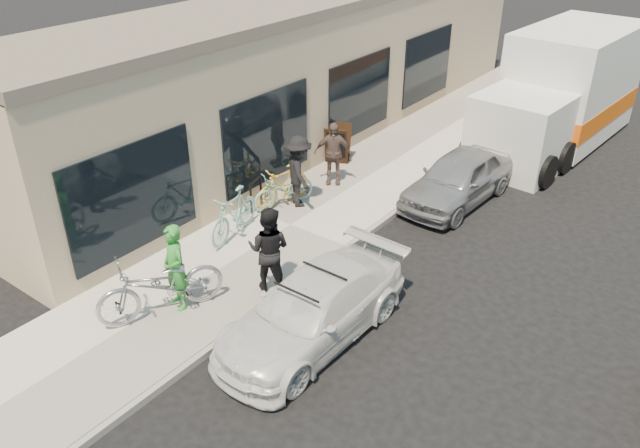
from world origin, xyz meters
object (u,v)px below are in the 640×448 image
Objects in this scene: bike_rack at (256,191)px; cruiser_bike_a at (234,214)px; tandem_bike at (161,286)px; woman_rider at (175,268)px; cruiser_bike_c at (283,185)px; bystander_b at (333,153)px; sedan_silver at (458,178)px; man_standing at (269,249)px; sedan_white at (313,309)px; cruiser_bike_b at (284,190)px; sandwich_board at (338,144)px; moving_truck at (562,95)px; bystander_a at (299,171)px.

cruiser_bike_a is (0.46, -1.22, 0.07)m from bike_rack.
woman_rider is at bearing 108.69° from tandem_bike.
bystander_b reaches higher than cruiser_bike_c.
sedan_silver is at bearing 89.61° from woman_rider.
sedan_silver is at bearing -123.64° from man_standing.
sedan_white reaches higher than cruiser_bike_b.
sandwich_board reaches higher than bike_rack.
tandem_bike is at bearing -71.14° from bike_rack.
moving_truck is at bearing 87.15° from sedan_silver.
woman_rider is 1.74m from man_standing.
bike_rack is at bearing 126.72° from woman_rider.
tandem_bike is 1.45× the size of cruiser_bike_c.
sandwich_board is 0.64× the size of cruiser_bike_b.
bike_rack is 0.48× the size of cruiser_bike_c.
moving_truck is 9.12m from cruiser_bike_c.
sedan_silver is 2.32× the size of cruiser_bike_c.
tandem_bike is 2.06m from man_standing.
bike_rack is at bearing 99.07° from cruiser_bike_a.
moving_truck reaches higher than cruiser_bike_a.
moving_truck reaches higher than sedan_silver.
bystander_a is 1.47m from bystander_b.
tandem_bike is at bearing -67.34° from cruiser_bike_c.
man_standing reaches higher than woman_rider.
bike_rack is 0.45× the size of man_standing.
moving_truck is 4.22× the size of bystander_b.
cruiser_bike_b is at bearing 79.69° from cruiser_bike_a.
man_standing is (2.45, -5.66, 0.33)m from sandwich_board.
sedan_white is at bearing -36.55° from cruiser_bike_a.
bystander_b reaches higher than tandem_bike.
bystander_a is (-3.44, -8.08, -0.44)m from moving_truck.
tandem_bike is 4.66m from cruiser_bike_b.
moving_truck is 4.32× the size of cruiser_bike_c.
sedan_white is 4.87m from cruiser_bike_c.
cruiser_bike_a is 1.12× the size of cruiser_bike_c.
sedan_white is at bearing -34.34° from cruiser_bike_c.
cruiser_bike_c is (-2.06, 2.87, -0.38)m from man_standing.
tandem_bike is (-2.73, -12.91, -0.71)m from moving_truck.
cruiser_bike_b is (-0.99, 4.22, -0.41)m from woman_rider.
sedan_silver is at bearing -9.75° from bystander_b.
cruiser_bike_b is (0.42, 0.53, -0.04)m from bike_rack.
sedan_white is 3.70m from cruiser_bike_a.
woman_rider reaches higher than sedan_silver.
man_standing is 1.08× the size of cruiser_bike_c.
bike_rack is at bearing -110.15° from cruiser_bike_b.
sedan_silver is 2.12× the size of bystander_a.
cruiser_bike_a is at bearing -75.79° from cruiser_bike_c.
bystander_b is (-0.78, 6.29, 0.21)m from tandem_bike.
moving_truck reaches higher than man_standing.
man_standing is at bearing -89.41° from sandwich_board.
cruiser_bike_c is at bearing -104.93° from sandwich_board.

